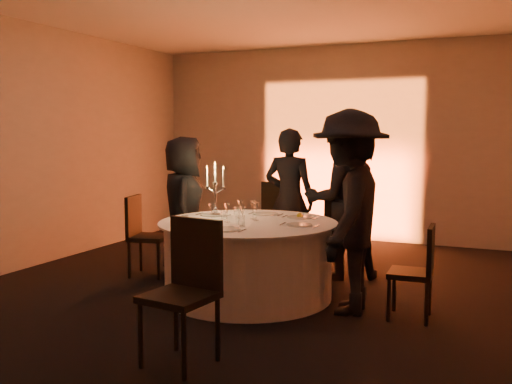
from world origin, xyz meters
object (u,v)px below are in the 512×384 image
at_px(coffee_cup, 185,219).
at_px(chair_front, 187,282).
at_px(guest_back_left, 289,200).
at_px(guest_left, 184,206).
at_px(candelabra, 215,197).
at_px(guest_back_right, 342,201).
at_px(chair_left, 143,231).
at_px(chair_back_right, 341,227).
at_px(chair_right, 419,267).
at_px(banquet_table, 248,259).
at_px(chair_back_left, 282,216).
at_px(guest_right, 349,212).

bearing_deg(coffee_cup, chair_front, -59.24).
xyz_separation_m(chair_front, coffee_cup, (-0.84, 1.41, 0.21)).
bearing_deg(guest_back_left, chair_front, 96.06).
relative_size(guest_left, candelabra, 2.76).
bearing_deg(guest_back_right, guest_back_left, -40.58).
xyz_separation_m(chair_left, guest_back_left, (1.47, 0.94, 0.33)).
xyz_separation_m(chair_left, chair_back_right, (2.14, 0.85, 0.05)).
bearing_deg(candelabra, guest_back_left, 64.90).
distance_m(chair_right, guest_left, 2.84).
relative_size(banquet_table, chair_back_left, 1.75).
bearing_deg(guest_right, chair_right, 87.99).
xyz_separation_m(chair_back_left, guest_right, (1.33, -1.75, 0.35)).
bearing_deg(banquet_table, chair_back_left, 99.45).
bearing_deg(guest_back_left, coffee_cup, 70.07).
height_order(chair_left, guest_back_left, guest_back_left).
xyz_separation_m(chair_back_left, chair_back_right, (0.93, -0.52, -0.01)).
xyz_separation_m(chair_left, chair_back_left, (1.21, 1.37, 0.06)).
bearing_deg(guest_left, candelabra, -146.77).
bearing_deg(guest_back_left, guest_left, 33.79).
bearing_deg(chair_right, coffee_cup, -86.66).
bearing_deg(chair_front, chair_back_left, 107.21).
relative_size(guest_back_left, guest_back_right, 0.96).
height_order(banquet_table, candelabra, candelabra).
height_order(banquet_table, guest_back_right, guest_back_right).
xyz_separation_m(banquet_table, chair_front, (0.26, -1.67, 0.20)).
xyz_separation_m(chair_back_left, guest_back_left, (0.27, -0.43, 0.27)).
relative_size(guest_left, coffee_cup, 14.69).
height_order(chair_back_right, guest_back_right, guest_back_right).
relative_size(chair_back_right, guest_back_left, 0.59).
xyz_separation_m(chair_front, guest_right, (0.79, 1.60, 0.35)).
bearing_deg(candelabra, banquet_table, -25.46).
bearing_deg(guest_left, chair_left, 93.66).
xyz_separation_m(chair_left, coffee_cup, (0.91, -0.56, 0.28)).
bearing_deg(guest_right, candelabra, -104.78).
relative_size(chair_right, guest_right, 0.45).
height_order(guest_left, guest_back_left, guest_back_left).
distance_m(coffee_cup, candelabra, 0.53).
bearing_deg(guest_left, guest_back_left, -84.42).
bearing_deg(guest_back_left, chair_back_right, 173.31).
xyz_separation_m(banquet_table, coffee_cup, (-0.58, -0.25, 0.42)).
distance_m(chair_left, guest_left, 0.56).
xyz_separation_m(chair_back_right, coffee_cup, (-1.23, -1.42, 0.22)).
relative_size(chair_back_left, guest_left, 0.64).
bearing_deg(chair_back_left, chair_right, 147.14).
xyz_separation_m(chair_back_right, guest_right, (0.39, -1.23, 0.36)).
bearing_deg(chair_left, coffee_cup, -135.05).
bearing_deg(coffee_cup, chair_back_left, 81.17).
xyz_separation_m(chair_right, guest_left, (-2.75, 0.61, 0.33)).
relative_size(chair_back_right, chair_front, 0.98).
xyz_separation_m(banquet_table, guest_back_left, (-0.01, 1.25, 0.47)).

